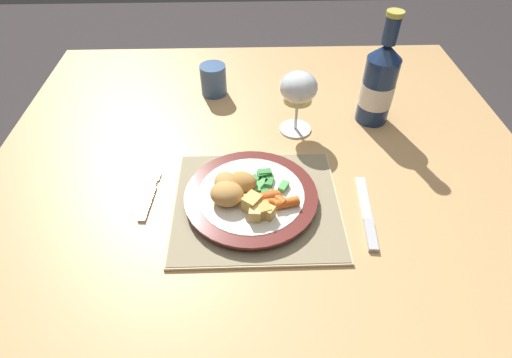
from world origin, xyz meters
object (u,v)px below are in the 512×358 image
Objects in this scene: dinner_plate at (251,197)px; table_knife at (368,218)px; bottle at (379,84)px; drinking_cup at (213,79)px; fork at (149,200)px; wine_glass at (298,91)px; dining_table at (262,190)px.

dinner_plate reaches higher than table_knife.
bottle is 3.30× the size of drinking_cup.
table_knife is (0.41, -0.06, 0.00)m from fork.
table_knife is at bearing -55.99° from drinking_cup.
wine_glass is 0.57× the size of bottle.
fork reaches higher than dining_table.
table_knife is at bearing -42.30° from dining_table.
drinking_cup is (-0.09, 0.39, 0.02)m from dinner_plate.
dinner_plate reaches higher than dining_table.
wine_glass is (-0.10, 0.28, 0.10)m from table_knife.
table_knife is at bearing -8.31° from fork.
wine_glass is at bearing 110.57° from table_knife.
fork is 0.39m from wine_glass.
dinner_plate is 0.27m from wine_glass.
drinking_cup is (-0.19, 0.17, -0.06)m from wine_glass.
fork is 0.41m from table_knife.
wine_glass is at bearing 64.91° from dinner_plate.
drinking_cup reaches higher than dining_table.
table_knife is 0.53m from drinking_cup.
wine_glass is (0.11, 0.23, 0.09)m from dinner_plate.
bottle is (0.27, 0.15, 0.18)m from dining_table.
bottle is at bearing 75.52° from table_knife.
dinner_plate is 0.40m from drinking_cup.
bottle is (0.49, 0.25, 0.09)m from fork.
dining_table is 14.86× the size of drinking_cup.
wine_glass is (0.30, 0.22, 0.10)m from fork.
bottle is 0.40m from drinking_cup.
wine_glass is at bearing -40.34° from drinking_cup.
table_knife is 1.26× the size of wine_glass.
wine_glass is at bearing -168.77° from bottle.
table_knife is 0.31m from wine_glass.
dinner_plate is at bearing -115.09° from wine_glass.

